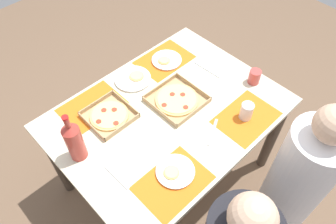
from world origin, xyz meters
name	(u,v)px	position (x,y,z in m)	size (l,w,h in m)	color
ground_plane	(168,174)	(0.00, 0.00, 0.00)	(6.00, 6.00, 0.00)	brown
dining_table	(168,124)	(0.00, 0.00, 0.65)	(1.32, 0.99, 0.76)	#3F3328
placemat_near_left	(164,60)	(-0.30, -0.34, 0.76)	(0.36, 0.26, 0.00)	orange
placemat_near_right	(92,106)	(0.30, -0.34, 0.76)	(0.36, 0.26, 0.00)	orange
placemat_far_left	(246,118)	(-0.30, 0.34, 0.76)	(0.36, 0.26, 0.00)	orange
placemat_far_right	(173,183)	(0.30, 0.34, 0.76)	(0.36, 0.26, 0.00)	orange
pizza_box_corner_left	(177,100)	(-0.10, -0.03, 0.77)	(0.30, 0.30, 0.04)	tan
pizza_box_center	(109,115)	(0.27, -0.21, 0.77)	(0.25, 0.25, 0.04)	tan
plate_near_left	(175,172)	(0.25, 0.31, 0.77)	(0.20, 0.20, 0.03)	white
plate_near_right	(166,60)	(-0.30, -0.32, 0.77)	(0.20, 0.20, 0.03)	white
plate_middle	(133,79)	(-0.02, -0.35, 0.77)	(0.23, 0.23, 0.03)	white
soda_bottle	(74,141)	(0.54, -0.11, 0.89)	(0.09, 0.09, 0.32)	#B2382D
cup_clear_left	(246,111)	(-0.29, 0.34, 0.82)	(0.07, 0.07, 0.11)	silver
cup_dark	(254,77)	(-0.56, 0.20, 0.81)	(0.07, 0.07, 0.09)	#BF4742
knife_by_near_left	(207,69)	(-0.43, -0.08, 0.77)	(0.21, 0.02, 0.01)	#B7B7BC
fork_by_far_right	(116,177)	(0.48, 0.12, 0.77)	(0.19, 0.02, 0.01)	#B7B7BC
fork_by_far_left	(213,132)	(-0.08, 0.28, 0.77)	(0.19, 0.02, 0.01)	#B7B7BC
diner_left_seat	(296,183)	(-0.30, 0.75, 0.53)	(0.32, 0.32, 1.18)	white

